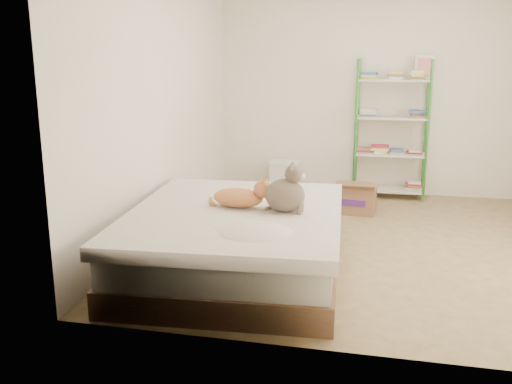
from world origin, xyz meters
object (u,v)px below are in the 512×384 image
(bed, at_px, (236,241))
(grey_cat, at_px, (285,188))
(orange_cat, at_px, (238,195))
(cardboard_box, at_px, (355,198))
(white_bin, at_px, (284,177))
(shelf_unit, at_px, (392,131))

(bed, xyz_separation_m, grey_cat, (0.40, 0.03, 0.46))
(bed, bearing_deg, orange_cat, 88.96)
(bed, relative_size, cardboard_box, 4.62)
(white_bin, bearing_deg, orange_cat, -88.32)
(bed, relative_size, grey_cat, 5.67)
(orange_cat, bearing_deg, white_bin, 96.08)
(bed, distance_m, cardboard_box, 2.24)
(cardboard_box, relative_size, white_bin, 1.17)
(grey_cat, bearing_deg, cardboard_box, -11.48)
(orange_cat, relative_size, white_bin, 1.21)
(orange_cat, distance_m, cardboard_box, 2.21)
(bed, bearing_deg, white_bin, 87.89)
(bed, height_order, orange_cat, orange_cat)
(bed, bearing_deg, shelf_unit, 62.84)
(grey_cat, bearing_deg, white_bin, 11.17)
(cardboard_box, bearing_deg, shelf_unit, 68.38)
(bed, height_order, white_bin, bed)
(shelf_unit, bearing_deg, cardboard_box, -115.17)
(shelf_unit, xyz_separation_m, cardboard_box, (-0.37, -0.80, -0.67))
(grey_cat, height_order, cardboard_box, grey_cat)
(grey_cat, relative_size, shelf_unit, 0.22)
(bed, height_order, shelf_unit, shelf_unit)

